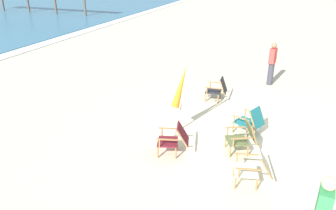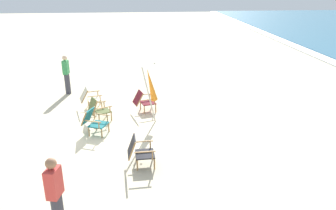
{
  "view_description": "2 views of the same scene",
  "coord_description": "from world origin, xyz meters",
  "px_view_note": "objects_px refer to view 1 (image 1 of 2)",
  "views": [
    {
      "loc": [
        -8.39,
        -0.66,
        4.33
      ],
      "look_at": [
        -0.6,
        2.36,
        0.69
      ],
      "focal_mm": 35.0,
      "sensor_mm": 36.0,
      "label": 1
    },
    {
      "loc": [
        9.24,
        1.57,
        4.51
      ],
      "look_at": [
        -0.87,
        2.51,
        0.59
      ],
      "focal_mm": 35.0,
      "sensor_mm": 36.0,
      "label": 2
    }
  ],
  "objects_px": {
    "beach_chair_far_center": "(254,167)",
    "person_near_chairs": "(272,64)",
    "beach_chair_back_left": "(250,120)",
    "beach_chair_front_right": "(218,89)",
    "umbrella_furled_orange": "(181,87)",
    "beach_chair_front_left": "(175,138)",
    "beach_chair_mid_center": "(243,136)"
  },
  "relations": [
    {
      "from": "beach_chair_front_left",
      "to": "beach_chair_front_right",
      "type": "relative_size",
      "value": 1.09
    },
    {
      "from": "beach_chair_far_center",
      "to": "beach_chair_front_left",
      "type": "distance_m",
      "value": 2.04
    },
    {
      "from": "beach_chair_mid_center",
      "to": "person_near_chairs",
      "type": "distance_m",
      "value": 5.34
    },
    {
      "from": "beach_chair_far_center",
      "to": "umbrella_furled_orange",
      "type": "distance_m",
      "value": 2.89
    },
    {
      "from": "beach_chair_front_left",
      "to": "person_near_chairs",
      "type": "xyz_separation_m",
      "value": [
        6.01,
        -1.7,
        0.42
      ]
    },
    {
      "from": "beach_chair_front_right",
      "to": "umbrella_furled_orange",
      "type": "xyz_separation_m",
      "value": [
        -2.6,
        0.43,
        0.91
      ]
    },
    {
      "from": "beach_chair_front_left",
      "to": "person_near_chairs",
      "type": "relative_size",
      "value": 0.55
    },
    {
      "from": "beach_chair_back_left",
      "to": "beach_chair_front_left",
      "type": "relative_size",
      "value": 1.0
    },
    {
      "from": "beach_chair_back_left",
      "to": "umbrella_furled_orange",
      "type": "height_order",
      "value": "umbrella_furled_orange"
    },
    {
      "from": "beach_chair_back_left",
      "to": "person_near_chairs",
      "type": "distance_m",
      "value": 4.35
    },
    {
      "from": "beach_chair_far_center",
      "to": "beach_chair_mid_center",
      "type": "relative_size",
      "value": 1.03
    },
    {
      "from": "beach_chair_mid_center",
      "to": "beach_chair_front_left",
      "type": "bearing_deg",
      "value": 114.05
    },
    {
      "from": "person_near_chairs",
      "to": "beach_chair_front_left",
      "type": "bearing_deg",
      "value": 164.16
    },
    {
      "from": "beach_chair_mid_center",
      "to": "umbrella_furled_orange",
      "type": "xyz_separation_m",
      "value": [
        0.42,
        1.78,
        0.91
      ]
    },
    {
      "from": "person_near_chairs",
      "to": "beach_chair_mid_center",
      "type": "bearing_deg",
      "value": 178.23
    },
    {
      "from": "beach_chair_back_left",
      "to": "beach_chair_mid_center",
      "type": "xyz_separation_m",
      "value": [
        -0.99,
        0.03,
        0.0
      ]
    },
    {
      "from": "beach_chair_back_left",
      "to": "person_near_chairs",
      "type": "bearing_deg",
      "value": -1.79
    },
    {
      "from": "beach_chair_far_center",
      "to": "person_near_chairs",
      "type": "xyz_separation_m",
      "value": [
        6.54,
        0.27,
        0.42
      ]
    },
    {
      "from": "beach_chair_mid_center",
      "to": "umbrella_furled_orange",
      "type": "height_order",
      "value": "umbrella_furled_orange"
    },
    {
      "from": "beach_chair_front_right",
      "to": "beach_chair_front_left",
      "type": "bearing_deg",
      "value": 176.97
    },
    {
      "from": "beach_chair_back_left",
      "to": "beach_chair_front_left",
      "type": "bearing_deg",
      "value": 136.96
    },
    {
      "from": "beach_chair_far_center",
      "to": "beach_chair_front_left",
      "type": "height_order",
      "value": "beach_chair_front_left"
    },
    {
      "from": "beach_chair_front_left",
      "to": "beach_chair_far_center",
      "type": "bearing_deg",
      "value": -104.93
    },
    {
      "from": "person_near_chairs",
      "to": "beach_chair_back_left",
      "type": "bearing_deg",
      "value": 178.21
    },
    {
      "from": "beach_chair_back_left",
      "to": "beach_chair_front_right",
      "type": "bearing_deg",
      "value": 34.08
    },
    {
      "from": "beach_chair_far_center",
      "to": "beach_chair_mid_center",
      "type": "height_order",
      "value": "beach_chair_mid_center"
    },
    {
      "from": "beach_chair_front_right",
      "to": "person_near_chairs",
      "type": "relative_size",
      "value": 0.5
    },
    {
      "from": "umbrella_furled_orange",
      "to": "person_near_chairs",
      "type": "height_order",
      "value": "umbrella_furled_orange"
    },
    {
      "from": "beach_chair_mid_center",
      "to": "person_near_chairs",
      "type": "bearing_deg",
      "value": -1.77
    },
    {
      "from": "umbrella_furled_orange",
      "to": "person_near_chairs",
      "type": "distance_m",
      "value": 5.3
    },
    {
      "from": "beach_chair_far_center",
      "to": "umbrella_furled_orange",
      "type": "height_order",
      "value": "umbrella_furled_orange"
    },
    {
      "from": "beach_chair_back_left",
      "to": "beach_chair_mid_center",
      "type": "height_order",
      "value": "beach_chair_mid_center"
    }
  ]
}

